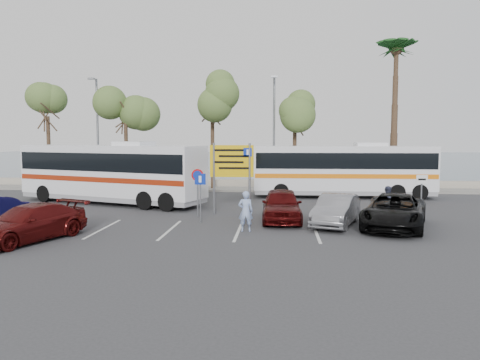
# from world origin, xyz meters

# --- Properties ---
(ground) EXTENTS (120.00, 120.00, 0.00)m
(ground) POSITION_xyz_m (0.00, 0.00, 0.00)
(ground) COLOR #323235
(ground) RESTS_ON ground
(kerb_strip) EXTENTS (44.00, 2.40, 0.15)m
(kerb_strip) POSITION_xyz_m (0.00, 14.00, 0.07)
(kerb_strip) COLOR gray
(kerb_strip) RESTS_ON ground
(seawall) EXTENTS (48.00, 0.80, 0.60)m
(seawall) POSITION_xyz_m (0.00, 16.00, 0.30)
(seawall) COLOR #AA9C88
(seawall) RESTS_ON ground
(sea) EXTENTS (140.00, 140.00, 0.00)m
(sea) POSITION_xyz_m (0.00, 60.00, 0.01)
(sea) COLOR #466271
(sea) RESTS_ON ground
(tree_far_left) EXTENTS (3.20, 3.20, 7.60)m
(tree_far_left) POSITION_xyz_m (-14.00, 14.00, 6.33)
(tree_far_left) COLOR #382619
(tree_far_left) RESTS_ON kerb_strip
(tree_left) EXTENTS (3.20, 3.20, 7.20)m
(tree_left) POSITION_xyz_m (-8.00, 14.00, 6.00)
(tree_left) COLOR #382619
(tree_left) RESTS_ON kerb_strip
(tree_mid) EXTENTS (3.20, 3.20, 8.00)m
(tree_mid) POSITION_xyz_m (-1.50, 14.00, 6.65)
(tree_mid) COLOR #382619
(tree_mid) RESTS_ON kerb_strip
(tree_right) EXTENTS (3.20, 3.20, 7.40)m
(tree_right) POSITION_xyz_m (4.50, 14.00, 6.17)
(tree_right) COLOR #382619
(tree_right) RESTS_ON kerb_strip
(palm_tree) EXTENTS (4.80, 4.80, 11.20)m
(palm_tree) POSITION_xyz_m (11.50, 14.00, 9.87)
(palm_tree) COLOR #382619
(palm_tree) RESTS_ON kerb_strip
(street_lamp_left) EXTENTS (0.45, 1.15, 8.01)m
(street_lamp_left) POSITION_xyz_m (-10.00, 13.52, 4.60)
(street_lamp_left) COLOR slate
(street_lamp_left) RESTS_ON kerb_strip
(street_lamp_right) EXTENTS (0.45, 1.15, 8.01)m
(street_lamp_right) POSITION_xyz_m (3.00, 13.52, 4.60)
(street_lamp_right) COLOR slate
(street_lamp_right) RESTS_ON kerb_strip
(direction_sign) EXTENTS (2.20, 0.12, 3.60)m
(direction_sign) POSITION_xyz_m (1.00, 3.20, 2.43)
(direction_sign) COLOR slate
(direction_sign) RESTS_ON ground
(sign_no_stop) EXTENTS (0.60, 0.08, 2.35)m
(sign_no_stop) POSITION_xyz_m (-0.60, 2.38, 1.58)
(sign_no_stop) COLOR slate
(sign_no_stop) RESTS_ON ground
(sign_parking) EXTENTS (0.50, 0.07, 2.25)m
(sign_parking) POSITION_xyz_m (-0.20, 0.79, 1.47)
(sign_parking) COLOR slate
(sign_parking) RESTS_ON ground
(sign_taxi) EXTENTS (0.50, 0.07, 2.20)m
(sign_taxi) POSITION_xyz_m (9.80, 1.49, 1.42)
(sign_taxi) COLOR slate
(sign_taxi) RESTS_ON ground
(lane_markings) EXTENTS (12.02, 4.20, 0.01)m
(lane_markings) POSITION_xyz_m (-1.14, -1.00, 0.00)
(lane_markings) COLOR silver
(lane_markings) RESTS_ON ground
(coach_bus_left) EXTENTS (11.87, 6.36, 3.66)m
(coach_bus_left) POSITION_xyz_m (-6.50, 6.50, 1.70)
(coach_bus_left) COLOR silver
(coach_bus_left) RESTS_ON ground
(coach_bus_right) EXTENTS (11.45, 2.60, 3.56)m
(coach_bus_right) POSITION_xyz_m (7.50, 10.50, 1.65)
(coach_bus_right) COLOR silver
(coach_bus_right) RESTS_ON ground
(car_maroon) EXTENTS (3.55, 5.06, 1.36)m
(car_maroon) POSITION_xyz_m (-6.00, -3.50, 0.68)
(car_maroon) COLOR #550F0E
(car_maroon) RESTS_ON ground
(car_red) EXTENTS (1.85, 4.45, 1.51)m
(car_red) POSITION_xyz_m (3.50, 1.50, 0.75)
(car_red) COLOR #480A0A
(car_red) RESTS_ON ground
(suv_black) EXTENTS (3.93, 5.76, 1.46)m
(suv_black) POSITION_xyz_m (8.30, 0.16, 0.73)
(suv_black) COLOR black
(suv_black) RESTS_ON ground
(car_silver_b) EXTENTS (2.71, 4.40, 1.37)m
(car_silver_b) POSITION_xyz_m (5.90, 0.60, 0.68)
(car_silver_b) COLOR gray
(car_silver_b) RESTS_ON ground
(pedestrian_near) EXTENTS (0.63, 0.42, 1.69)m
(pedestrian_near) POSITION_xyz_m (2.00, -1.05, 0.85)
(pedestrian_near) COLOR #8DA2CE
(pedestrian_near) RESTS_ON ground
(pedestrian_far) EXTENTS (0.62, 0.78, 1.56)m
(pedestrian_far) POSITION_xyz_m (8.61, 2.67, 0.78)
(pedestrian_far) COLOR #373B53
(pedestrian_far) RESTS_ON ground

